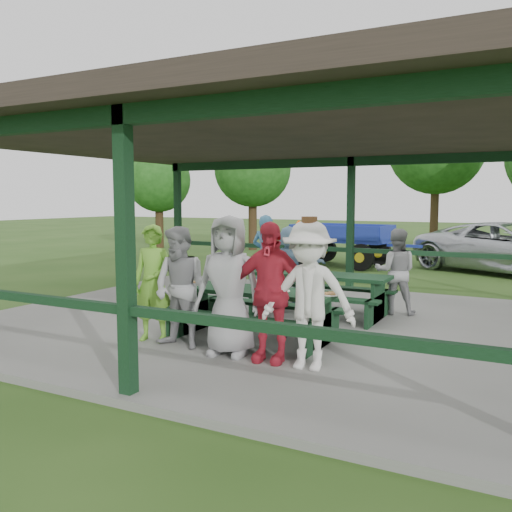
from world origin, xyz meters
The scene contains 19 objects.
ground centered at (0.00, 0.00, 0.00)m, with size 90.00×90.00×0.00m, color #294B17.
concrete_slab centered at (0.00, 0.00, 0.05)m, with size 10.00×8.00×0.10m, color slate.
pavilion_structure centered at (0.00, 0.00, 3.17)m, with size 10.60×8.60×3.24m.
picnic_table_near centered at (0.14, -1.20, 0.57)m, with size 2.46×1.39×0.75m.
picnic_table_far centered at (0.41, 0.80, 0.57)m, with size 2.43×1.39×0.75m.
table_setting centered at (0.06, -1.18, 0.88)m, with size 2.41×0.45×0.10m.
contestant_green centered at (-1.10, -1.96, 0.95)m, with size 0.62×0.41×1.70m, color #65A72E.
contestant_grey_left centered at (-0.54, -2.08, 0.94)m, with size 0.82×0.64×1.69m, color #979799.
contestant_grey_mid centered at (0.22, -2.06, 1.03)m, with size 0.90×0.59×1.85m, color gray.
contestant_red centered at (0.82, -2.08, 0.99)m, with size 1.04×0.43×1.78m, color red.
contestant_white_fedora centered at (1.37, -2.13, 1.00)m, with size 1.23×0.79×1.85m.
spectator_lblue centered at (-0.58, 1.70, 0.87)m, with size 1.42×0.45×1.53m, color #7DA3C2.
spectator_blue centered at (-1.38, 2.25, 0.96)m, with size 0.63×0.41×1.73m, color teal.
spectator_grey centered at (1.57, 1.55, 0.87)m, with size 0.75×0.58×1.54m, color gray.
pickup_truck centered at (3.10, 9.09, 0.75)m, with size 2.48×5.37×1.49m, color silver.
farm_trailer centered at (-1.80, 8.61, 0.72)m, with size 4.17×2.03×1.45m.
tree_far_left centered at (-7.02, 12.29, 3.42)m, with size 3.24×3.24×5.06m.
tree_left centered at (-0.31, 16.82, 4.45)m, with size 4.20×4.20×6.56m.
tree_edge_left centered at (-11.21, 11.31, 2.97)m, with size 2.82×2.82×4.40m.
Camera 1 is at (3.79, -8.13, 2.16)m, focal length 38.00 mm.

